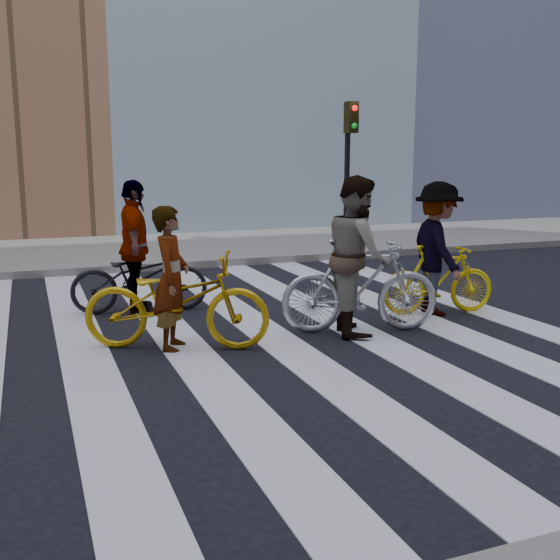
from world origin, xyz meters
TOP-DOWN VIEW (x-y plane):
  - ground at (0.00, 0.00)m, footprint 100.00×100.00m
  - sidewalk_far at (0.00, 7.50)m, footprint 100.00×5.00m
  - zebra_crosswalk at (0.00, 0.00)m, footprint 8.25×10.00m
  - traffic_signal at (4.40, 5.32)m, footprint 0.22×0.42m
  - bike_yellow_left at (-0.63, -0.30)m, footprint 2.24×1.53m
  - bike_silver_mid at (1.66, -0.42)m, footprint 2.05×1.05m
  - bike_yellow_right at (3.16, 0.08)m, footprint 1.68×0.76m
  - bike_dark_rear at (-0.73, 1.68)m, footprint 1.96×0.88m
  - rider_left at (-0.68, -0.30)m, footprint 0.60×0.70m
  - rider_mid at (1.61, -0.42)m, footprint 0.96×1.11m
  - rider_right at (3.11, 0.08)m, footprint 0.90×1.30m
  - rider_rear at (-0.78, 1.68)m, footprint 0.58×1.14m

SIDE VIEW (x-z plane):
  - ground at x=0.00m, z-range 0.00..0.00m
  - zebra_crosswalk at x=0.00m, z-range 0.00..0.01m
  - sidewalk_far at x=0.00m, z-range 0.00..0.15m
  - bike_yellow_right at x=3.16m, z-range 0.00..0.97m
  - bike_dark_rear at x=-0.73m, z-range 0.00..1.00m
  - bike_yellow_left at x=-0.63m, z-range 0.00..1.11m
  - bike_silver_mid at x=1.66m, z-range 0.00..1.19m
  - rider_left at x=-0.68m, z-range 0.00..1.64m
  - rider_right at x=3.11m, z-range 0.00..1.84m
  - rider_rear at x=-0.78m, z-range 0.00..1.86m
  - rider_mid at x=1.61m, z-range 0.00..1.95m
  - traffic_signal at x=4.40m, z-range 0.62..3.94m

